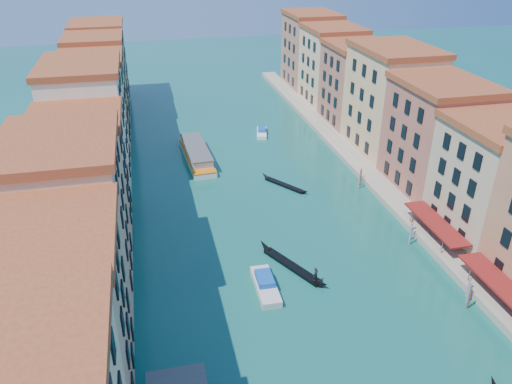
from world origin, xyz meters
TOP-DOWN VIEW (x-y plane):
  - left_bank_palazzos at (-26.00, 64.68)m, footprint 12.80×128.40m
  - right_bank_palazzos at (30.00, 65.00)m, footprint 12.80×128.40m
  - quay at (22.00, 65.00)m, footprint 4.00×140.00m
  - restaurant_awnings at (22.19, 23.00)m, footprint 3.20×44.55m
  - mooring_poles_right at (19.10, 28.80)m, footprint 1.44×54.24m
  - vaporetto_far at (-7.41, 75.59)m, footprint 5.26×18.78m
  - gondola_fore at (0.59, 37.35)m, footprint 6.93×12.18m
  - gondola_far at (6.02, 60.81)m, footprint 6.77×9.31m
  - motorboat_mid at (-3.90, 33.95)m, footprint 2.58×7.77m
  - motorboat_far at (8.18, 86.08)m, footprint 3.46×6.75m

SIDE VIEW (x-z plane):
  - gondola_far at x=6.02m, z-range -0.45..1.07m
  - gondola_fore at x=0.59m, z-range -0.87..1.76m
  - quay at x=22.00m, z-range 0.00..1.00m
  - motorboat_far at x=8.18m, z-range -0.15..1.19m
  - motorboat_mid at x=-3.90m, z-range -0.18..1.42m
  - vaporetto_far at x=-7.41m, z-range -0.14..2.62m
  - mooring_poles_right at x=19.10m, z-range -0.30..2.90m
  - restaurant_awnings at x=22.19m, z-range 1.43..4.55m
  - left_bank_palazzos at x=-26.00m, z-range -0.79..20.21m
  - right_bank_palazzos at x=30.00m, z-range -0.75..20.25m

